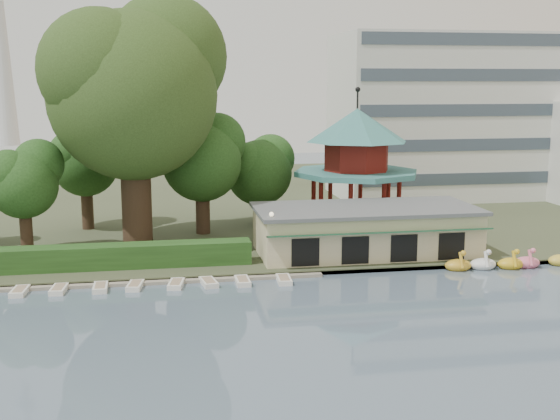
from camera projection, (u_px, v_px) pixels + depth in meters
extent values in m
plane|color=slate|center=(302.00, 367.00, 36.46)|extent=(220.00, 220.00, 0.00)
cube|color=#424930|center=(217.00, 200.00, 86.81)|extent=(220.00, 70.00, 0.40)
cube|color=gray|center=(256.00, 275.00, 53.19)|extent=(220.00, 0.60, 0.30)
cube|color=gray|center=(93.00, 284.00, 51.07)|extent=(34.00, 1.60, 0.24)
cube|color=beige|center=(365.00, 231.00, 59.07)|extent=(18.00, 8.00, 3.60)
cube|color=#595B5E|center=(366.00, 209.00, 58.72)|extent=(18.60, 8.60, 0.30)
cube|color=#194C2D|center=(381.00, 233.00, 54.76)|extent=(18.00, 1.59, 0.45)
cylinder|color=beige|center=(355.00, 222.00, 69.32)|extent=(10.40, 10.40, 1.20)
cylinder|color=#397B77|center=(356.00, 173.00, 68.45)|extent=(12.40, 12.40, 0.50)
cylinder|color=maroon|center=(356.00, 156.00, 68.15)|extent=(6.40, 6.40, 2.80)
cone|color=#397B77|center=(357.00, 125.00, 67.61)|extent=(10.00, 10.00, 3.20)
cylinder|color=black|center=(358.00, 99.00, 67.16)|extent=(0.16, 0.16, 1.80)
cube|color=silver|center=(455.00, 116.00, 88.12)|extent=(30.00, 14.00, 20.00)
cube|color=#264E1C|center=(55.00, 259.00, 53.55)|extent=(30.00, 2.00, 1.80)
cylinder|color=black|center=(271.00, 241.00, 54.69)|extent=(0.12, 0.12, 4.00)
sphere|color=beige|center=(271.00, 214.00, 54.32)|extent=(0.36, 0.36, 0.36)
cylinder|color=#3A281C|center=(136.00, 186.00, 61.05)|extent=(2.60, 2.60, 10.53)
sphere|color=#334C1D|center=(133.00, 96.00, 59.65)|extent=(14.47, 14.47, 14.47)
sphere|color=#334C1D|center=(166.00, 56.00, 61.64)|extent=(10.85, 10.85, 10.85)
sphere|color=#334C1D|center=(100.00, 70.00, 57.44)|extent=(10.13, 10.13, 10.13)
cylinder|color=#3A281C|center=(26.00, 227.00, 58.11)|extent=(1.02, 1.02, 4.79)
sphere|color=#264E1C|center=(23.00, 184.00, 57.47)|extent=(5.67, 5.67, 5.67)
sphere|color=#264E1C|center=(38.00, 164.00, 58.21)|extent=(4.25, 4.25, 4.25)
sphere|color=#264E1C|center=(8.00, 174.00, 56.58)|extent=(3.97, 3.97, 3.97)
cylinder|color=#3A281C|center=(203.00, 205.00, 66.40)|extent=(1.34, 1.34, 5.50)
sphere|color=#264E1C|center=(202.00, 162.00, 65.66)|extent=(7.46, 7.46, 7.46)
sphere|color=#264E1C|center=(216.00, 142.00, 66.68)|extent=(5.59, 5.59, 5.59)
sphere|color=#264E1C|center=(188.00, 151.00, 64.52)|extent=(5.22, 5.22, 5.22)
cylinder|color=#3A281C|center=(259.00, 203.00, 71.41)|extent=(1.19, 1.19, 4.17)
sphere|color=#264E1C|center=(259.00, 173.00, 70.85)|extent=(6.64, 6.64, 6.64)
sphere|color=#264E1C|center=(271.00, 158.00, 71.80)|extent=(4.98, 4.98, 4.98)
sphere|color=#264E1C|center=(249.00, 166.00, 69.86)|extent=(4.65, 4.65, 4.65)
cylinder|color=#3A281C|center=(87.00, 203.00, 68.44)|extent=(1.14, 1.14, 5.17)
sphere|color=#264E1C|center=(85.00, 164.00, 67.75)|extent=(6.33, 6.33, 6.33)
sphere|color=#264E1C|center=(99.00, 146.00, 68.59)|extent=(4.75, 4.75, 4.75)
sphere|color=#264E1C|center=(72.00, 154.00, 66.77)|extent=(4.43, 4.43, 4.43)
ellipsoid|color=gold|center=(458.00, 265.00, 55.26)|extent=(2.16, 1.44, 0.99)
cylinder|color=gold|center=(461.00, 260.00, 54.63)|extent=(0.26, 0.79, 1.29)
sphere|color=gold|center=(463.00, 253.00, 54.22)|extent=(0.44, 0.44, 0.44)
ellipsoid|color=white|center=(483.00, 264.00, 55.57)|extent=(2.16, 1.44, 0.99)
cylinder|color=white|center=(486.00, 259.00, 54.94)|extent=(0.26, 0.79, 1.29)
sphere|color=white|center=(489.00, 252.00, 54.54)|extent=(0.44, 0.44, 0.44)
ellipsoid|color=gold|center=(511.00, 264.00, 55.73)|extent=(2.16, 1.44, 0.99)
cylinder|color=gold|center=(514.00, 259.00, 55.10)|extent=(0.26, 0.79, 1.29)
sphere|color=gold|center=(517.00, 252.00, 54.69)|extent=(0.44, 0.44, 0.44)
ellipsoid|color=pink|center=(527.00, 263.00, 56.09)|extent=(2.16, 1.44, 0.99)
cylinder|color=pink|center=(531.00, 258.00, 55.46)|extent=(0.26, 0.79, 1.29)
sphere|color=pink|center=(533.00, 251.00, 55.05)|extent=(0.44, 0.44, 0.44)
cube|color=white|center=(20.00, 291.00, 49.03)|extent=(1.14, 2.36, 0.36)
cube|color=white|center=(59.00, 289.00, 49.51)|extent=(1.17, 2.37, 0.36)
cube|color=white|center=(100.00, 287.00, 49.93)|extent=(1.03, 2.31, 0.36)
cube|color=white|center=(135.00, 285.00, 50.42)|extent=(1.34, 2.42, 0.36)
cube|color=white|center=(176.00, 284.00, 50.79)|extent=(1.37, 2.44, 0.36)
cube|color=white|center=(209.00, 282.00, 51.22)|extent=(1.36, 2.43, 0.36)
cube|color=white|center=(243.00, 281.00, 51.54)|extent=(1.03, 2.31, 0.36)
cube|color=white|center=(284.00, 280.00, 51.90)|extent=(1.13, 2.35, 0.36)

